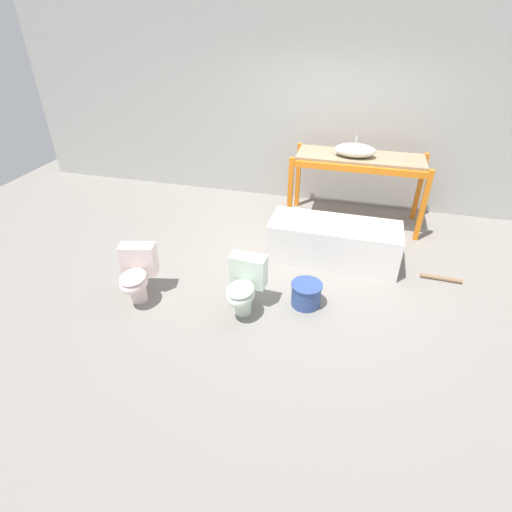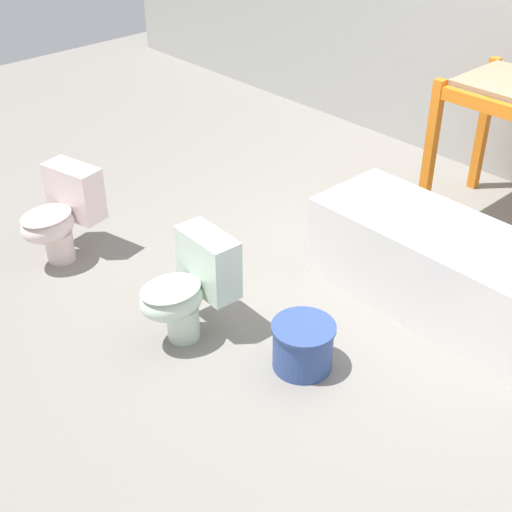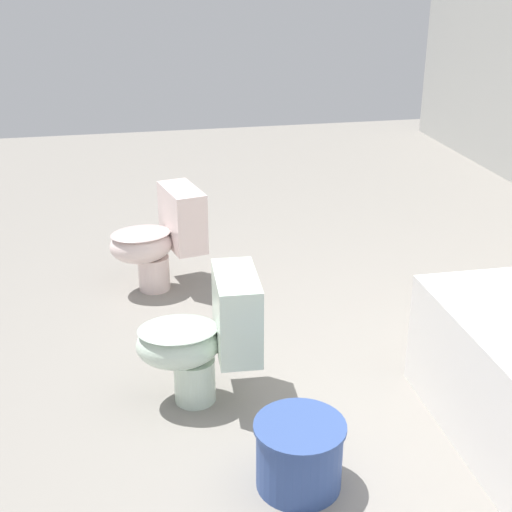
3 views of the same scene
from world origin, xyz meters
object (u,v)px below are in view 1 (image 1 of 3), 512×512
toilet_near (244,285)px  toilet_far (137,273)px  bathtub_main (334,239)px  sink_basin (355,150)px  bucket_white (306,294)px

toilet_near → toilet_far: (-1.26, -0.10, 0.00)m
bathtub_main → toilet_near: (-0.85, -1.30, 0.03)m
sink_basin → bathtub_main: (-0.10, -1.15, -0.85)m
bucket_white → toilet_near: bearing=-157.5°
toilet_far → bucket_white: toilet_far is taller
sink_basin → bathtub_main: sink_basin is taller
sink_basin → toilet_near: (-0.95, -2.46, -0.82)m
sink_basin → toilet_near: size_ratio=0.93×
toilet_near → bucket_white: (0.66, 0.27, -0.20)m
bathtub_main → sink_basin: bearing=85.7°
toilet_near → bucket_white: 0.74m
toilet_near → bucket_white: size_ratio=1.75×
toilet_far → bucket_white: 1.96m
sink_basin → bathtub_main: bearing=-95.1°
bathtub_main → toilet_near: 1.56m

